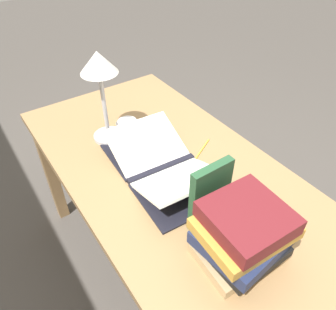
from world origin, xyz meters
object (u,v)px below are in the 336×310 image
Objects in this scene: open_book at (162,165)px; book_stack_tall at (243,235)px; coffee_mug at (128,128)px; pencil at (202,150)px; reading_lamp at (100,74)px; book_standing_upright at (210,195)px.

open_book is 0.47m from book_stack_tall.
pencil is (-0.27, -0.21, -0.04)m from coffee_mug.
open_book is 2.08× the size of book_stack_tall.
coffee_mug is (0.74, -0.02, -0.06)m from book_stack_tall.
reading_lamp is 2.84× the size of pencil.
open_book is 5.20× the size of coffee_mug.
reading_lamp reaches higher than coffee_mug.
book_standing_upright is (0.16, -0.01, 0.02)m from book_stack_tall.
book_standing_upright is 0.62× the size of reading_lamp.
book_standing_upright is 0.40m from pencil.
book_stack_tall is 0.81m from reading_lamp.
coffee_mug is at bearing -1.75° from book_stack_tall.
open_book is at bearing -3.03° from book_standing_upright.
book_stack_tall is at bearing -175.98° from reading_lamp.
pencil is at bearing -37.19° from book_standing_upright.
book_stack_tall is 0.75m from coffee_mug.
reading_lamp reaches higher than pencil.
book_standing_upright is at bearing 178.50° from coffee_mug.
coffee_mug is at bearing -2.21° from book_standing_upright.
book_standing_upright is at bearing 143.51° from pencil.
book_stack_tall is 0.16m from book_standing_upright.
book_standing_upright is at bearing -174.25° from reading_lamp.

